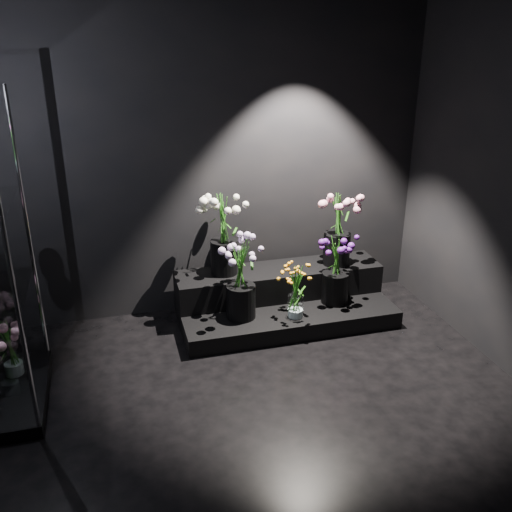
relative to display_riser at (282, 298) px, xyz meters
name	(u,v)px	position (x,y,z in m)	size (l,w,h in m)	color
floor	(268,443)	(-0.61, -1.62, -0.17)	(4.00, 4.00, 0.00)	black
wall_back	(204,160)	(-0.61, 0.38, 1.23)	(4.00, 4.00, 0.00)	black
display_riser	(282,298)	(0.00, 0.00, 0.00)	(1.89, 0.84, 0.42)	black
bouquet_orange_bells	(296,291)	(0.01, -0.34, 0.23)	(0.35, 0.35, 0.49)	white
bouquet_lilac	(241,275)	(-0.44, -0.22, 0.38)	(0.40, 0.40, 0.71)	black
bouquet_purple	(336,267)	(0.44, -0.16, 0.33)	(0.35, 0.35, 0.63)	black
bouquet_cream_roses	(223,228)	(-0.50, 0.15, 0.67)	(0.48, 0.48, 0.72)	black
bouquet_pink_roses	(338,224)	(0.54, 0.08, 0.64)	(0.48, 0.48, 0.68)	black
bouquet_case_base_pink	(10,346)	(-2.24, -0.52, 0.17)	(0.41, 0.41, 0.45)	white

